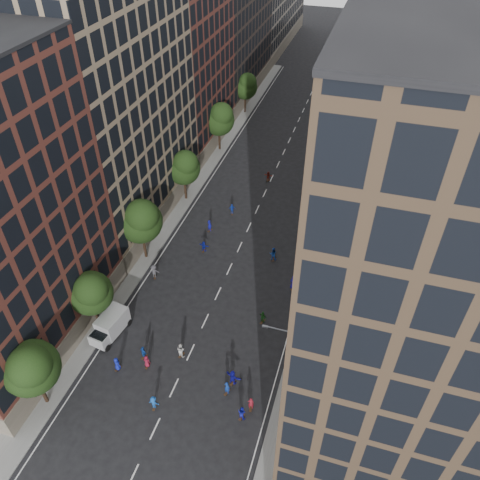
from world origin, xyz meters
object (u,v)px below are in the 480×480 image
Objects in this scene: cargo_van at (110,326)px; skater_2 at (242,413)px; skater_1 at (227,388)px; streetlamp_near at (285,358)px; streetlamp_far at (335,175)px; skater_0 at (117,364)px.

skater_2 is (16.68, -5.36, -0.53)m from cargo_van.
skater_1 is 2.99m from skater_2.
streetlamp_near reaches higher than cargo_van.
streetlamp_far is 5.46× the size of skater_0.
streetlamp_far is at bearing -76.64° from skater_2.
skater_0 is at bearing -45.10° from cargo_van.
cargo_van is at bearing -32.86° from skater_0.
streetlamp_near and streetlamp_far have the same top height.
skater_1 is at bearing -98.31° from streetlamp_far.
streetlamp_near is 6.65m from skater_2.
skater_0 is at bearing 23.69° from skater_1.
streetlamp_near is at bearing -150.14° from skater_0.
cargo_van is at bearing 0.12° from skater_2.
streetlamp_near is 5.57× the size of skater_2.
skater_1 is at bearing -155.81° from skater_0.
streetlamp_near is 1.79× the size of cargo_van.
streetlamp_near is at bearing -138.50° from skater_1.
skater_1 is (-5.11, -34.97, -4.32)m from streetlamp_far.
skater_2 is at bearing -126.18° from streetlamp_near.
skater_2 is (-2.97, -37.06, -4.35)m from streetlamp_far.
cargo_van is (-19.65, 1.30, -3.82)m from streetlamp_near.
skater_2 is at bearing -94.58° from streetlamp_far.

